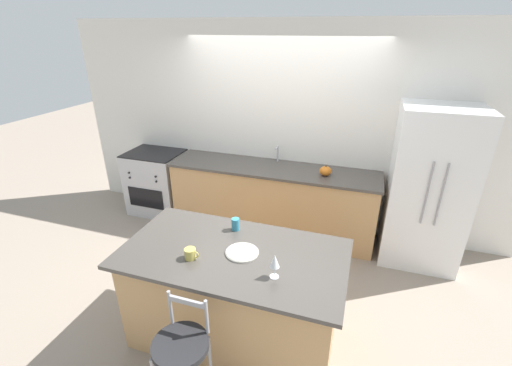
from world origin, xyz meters
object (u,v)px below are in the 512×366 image
at_px(refrigerator, 428,188).
at_px(oven_range, 157,182).
at_px(dinner_plate, 242,252).
at_px(tumbler_cup, 236,224).
at_px(pumpkin_decoration, 325,171).
at_px(wine_glass, 275,261).
at_px(coffee_mug, 190,254).
at_px(bar_stool_near, 182,356).

height_order(refrigerator, oven_range, refrigerator).
xyz_separation_m(dinner_plate, tumbler_cup, (-0.18, 0.31, 0.05)).
bearing_deg(pumpkin_decoration, refrigerator, 0.96).
relative_size(wine_glass, coffee_mug, 1.61).
bearing_deg(wine_glass, refrigerator, 57.89).
relative_size(tumbler_cup, pumpkin_decoration, 0.78).
xyz_separation_m(bar_stool_near, coffee_mug, (-0.20, 0.55, 0.42)).
height_order(bar_stool_near, wine_glass, wine_glass).
bearing_deg(refrigerator, tumbler_cup, -139.76).
bearing_deg(coffee_mug, tumbler_cup, 70.00).
bearing_deg(dinner_plate, pumpkin_decoration, 76.67).
relative_size(refrigerator, bar_stool_near, 1.93).
distance_m(dinner_plate, wine_glass, 0.40).
relative_size(wine_glass, pumpkin_decoration, 1.34).
height_order(dinner_plate, pumpkin_decoration, pumpkin_decoration).
distance_m(refrigerator, oven_range, 3.66).
relative_size(coffee_mug, pumpkin_decoration, 0.83).
bearing_deg(tumbler_cup, coffee_mug, -110.00).
xyz_separation_m(refrigerator, wine_glass, (-1.25, -2.00, 0.13)).
bearing_deg(tumbler_cup, refrigerator, 40.24).
bearing_deg(coffee_mug, refrigerator, 45.74).
height_order(coffee_mug, tumbler_cup, tumbler_cup).
distance_m(refrigerator, dinner_plate, 2.39).
xyz_separation_m(refrigerator, tumbler_cup, (-1.76, -1.49, 0.05)).
bearing_deg(dinner_plate, oven_range, 138.10).
distance_m(oven_range, pumpkin_decoration, 2.53).
xyz_separation_m(coffee_mug, tumbler_cup, (0.18, 0.50, 0.01)).
bearing_deg(wine_glass, oven_range, 139.38).
bearing_deg(coffee_mug, dinner_plate, 27.89).
distance_m(wine_glass, tumbler_cup, 0.72).
bearing_deg(tumbler_cup, wine_glass, -45.40).
height_order(oven_range, bar_stool_near, bar_stool_near).
relative_size(refrigerator, oven_range, 1.98).
height_order(bar_stool_near, pumpkin_decoration, pumpkin_decoration).
xyz_separation_m(bar_stool_near, pumpkin_decoration, (0.59, 2.53, 0.45)).
bearing_deg(dinner_plate, refrigerator, 48.75).
xyz_separation_m(coffee_mug, pumpkin_decoration, (0.78, 1.97, 0.03)).
height_order(oven_range, tumbler_cup, tumbler_cup).
bearing_deg(oven_range, bar_stool_near, -53.89).
relative_size(bar_stool_near, pumpkin_decoration, 6.61).
bearing_deg(oven_range, refrigerator, -0.67).
bearing_deg(bar_stool_near, dinner_plate, 77.48).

